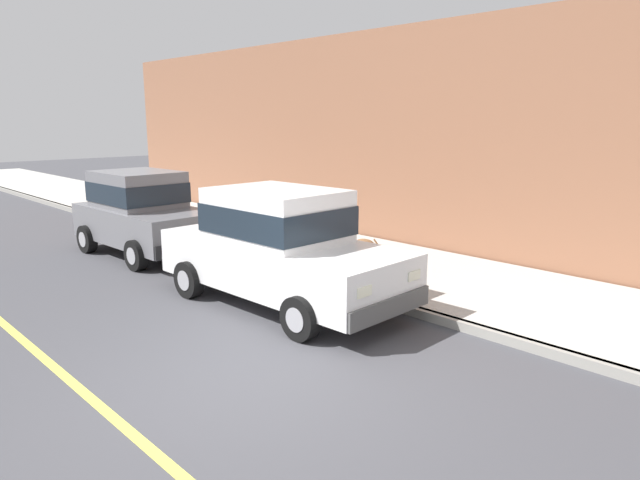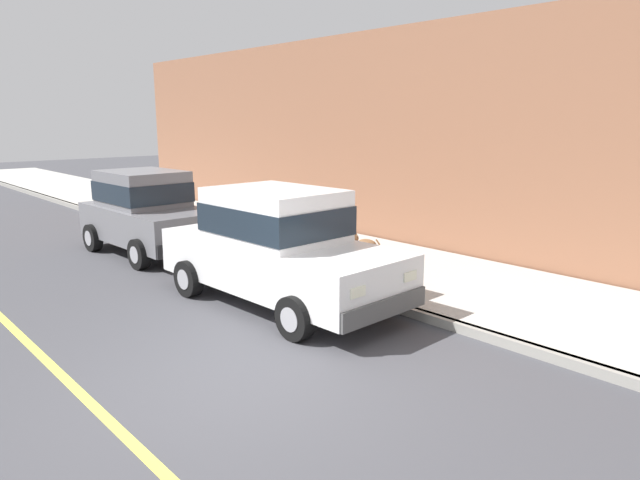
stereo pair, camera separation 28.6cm
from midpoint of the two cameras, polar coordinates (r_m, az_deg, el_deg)
ground_plane at (r=6.98m, az=-5.91°, el=-13.82°), size 80.00×80.00×0.00m
curb at (r=9.06m, az=10.76°, el=-7.31°), size 0.16×64.00×0.14m
sidewalk at (r=10.49m, az=16.76°, el=-4.93°), size 3.60×64.00×0.14m
lane_centre_line at (r=6.29m, az=-18.32°, el=-17.48°), size 0.12×57.60×0.01m
car_white_sedan at (r=9.43m, az=-3.35°, el=-0.56°), size 2.14×4.65×1.92m
car_grey_hatchback at (r=13.57m, az=-16.35°, el=2.81°), size 2.05×3.85×1.88m
dog_brown at (r=12.26m, az=5.09°, el=-0.29°), size 0.33×0.74×0.49m
fire_hydrant at (r=13.29m, az=-7.81°, el=0.82°), size 0.34×0.24×0.72m
building_facade at (r=15.33m, az=2.60°, el=10.20°), size 0.50×20.00×5.10m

